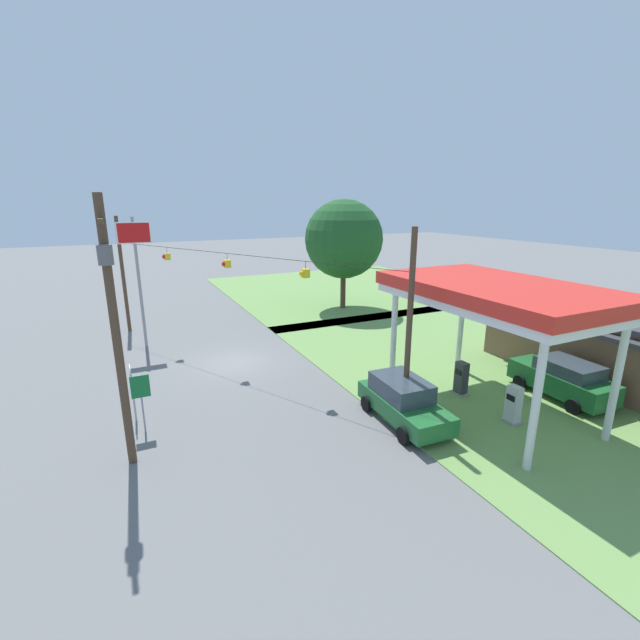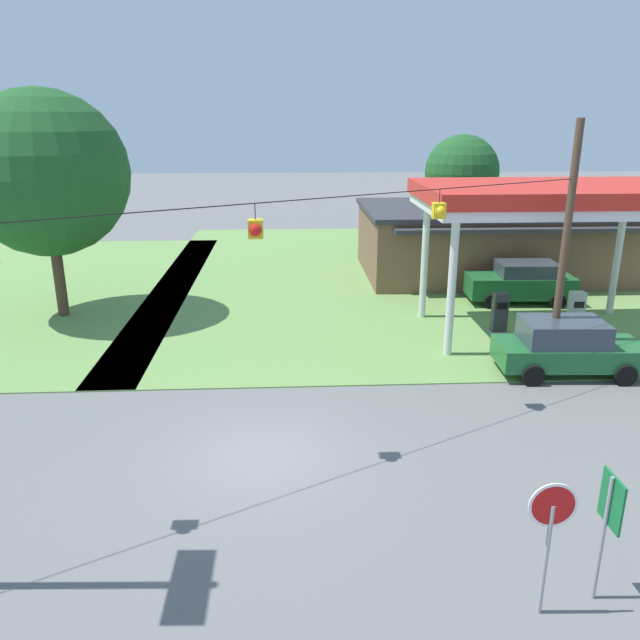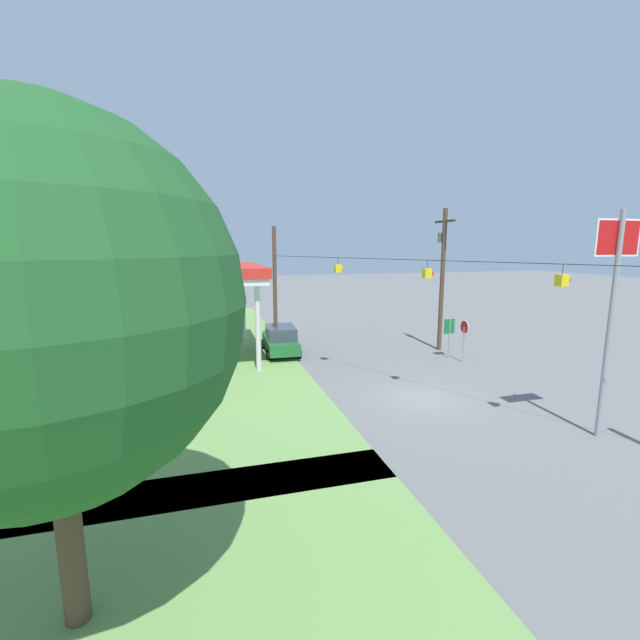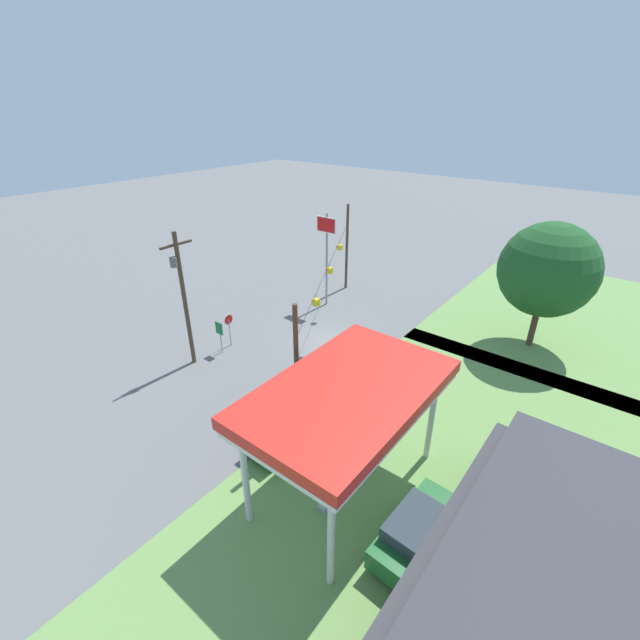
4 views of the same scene
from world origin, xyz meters
TOP-DOWN VIEW (x-y plane):
  - ground_plane at (0.00, 0.00)m, footprint 160.00×160.00m
  - grass_verge_station_corner at (12.19, 18.01)m, footprint 36.00×28.00m
  - gas_station_canopy at (10.19, 8.62)m, footprint 9.37×5.70m
  - gas_station_store at (11.71, 17.99)m, footprint 14.18×8.49m
  - fuel_pump_near at (8.70, 8.62)m, footprint 0.71×0.56m
  - fuel_pump_far at (11.67, 8.62)m, footprint 0.71×0.56m
  - car_at_pumps_front at (9.58, 4.66)m, footprint 4.68×2.27m
  - car_at_pumps_rear at (10.97, 12.59)m, footprint 4.65×2.27m
  - stop_sign_roadside at (4.82, -5.33)m, footprint 0.80×0.08m
  - route_sign at (5.92, -5.06)m, footprint 0.10×0.70m
  - signal_span_gantry at (-0.00, -0.01)m, footprint 18.76×10.24m
  - tree_behind_station at (11.62, 25.68)m, footprint 4.58×4.58m
  - tree_west_verge at (-8.69, 11.78)m, footprint 6.44×6.44m

SIDE VIEW (x-z plane):
  - ground_plane at x=0.00m, z-range 0.00..0.00m
  - grass_verge_station_corner at x=12.19m, z-range 0.00..0.04m
  - fuel_pump_near at x=8.70m, z-range -0.04..1.57m
  - fuel_pump_far at x=11.67m, z-range -0.04..1.57m
  - car_at_pumps_front at x=9.58m, z-range 0.02..1.83m
  - car_at_pumps_rear at x=10.97m, z-range 0.04..1.89m
  - route_sign at x=5.92m, z-range 0.51..2.91m
  - gas_station_store at x=11.71m, z-range 0.01..3.55m
  - stop_sign_roadside at x=4.82m, z-range 0.56..3.06m
  - signal_span_gantry at x=0.00m, z-range 0.31..8.21m
  - tree_behind_station at x=11.62m, z-range 1.14..8.04m
  - gas_station_canopy at x=10.19m, z-range 2.28..7.90m
  - tree_west_verge at x=-8.69m, z-range 1.29..10.33m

